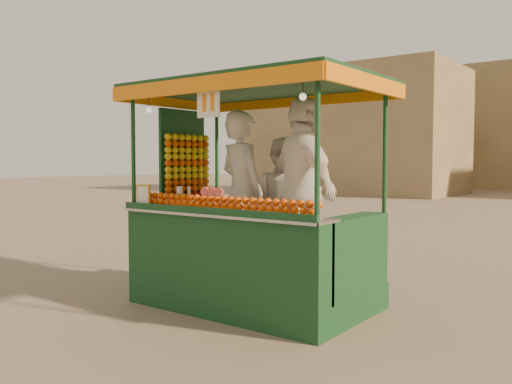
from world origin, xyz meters
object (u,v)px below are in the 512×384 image
Objects in this scene: vendor_left at (242,193)px; vendor_middle at (283,206)px; vendor_right at (303,192)px; juice_cart at (244,235)px.

vendor_middle is at bearing -130.69° from vendor_left.
vendor_left is at bearing 21.97° from vendor_right.
juice_cart is 0.57m from vendor_left.
juice_cart is at bearing 82.33° from vendor_middle.
vendor_middle is 0.80× the size of vendor_right.
juice_cart is 0.61m from vendor_middle.
vendor_left is at bearing 132.39° from juice_cart.
vendor_right is at bearing -169.94° from vendor_left.
juice_cart is 1.70× the size of vendor_middle.
vendor_right is (0.49, -0.36, 0.20)m from vendor_middle.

